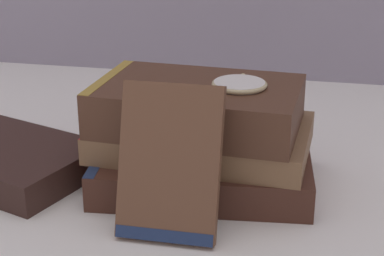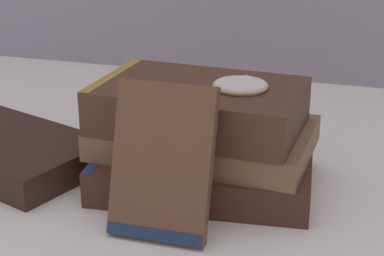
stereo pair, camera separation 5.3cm
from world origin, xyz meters
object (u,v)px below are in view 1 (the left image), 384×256
at_px(book_leaning_front, 170,168).
at_px(reading_glasses, 171,133).
at_px(book_flat_bottom, 199,169).
at_px(book_flat_top, 193,105).
at_px(book_flat_middle, 198,137).
at_px(pocket_watch, 239,84).

height_order(book_leaning_front, reading_glasses, book_leaning_front).
distance_m(book_leaning_front, reading_glasses, 0.26).
bearing_deg(book_flat_bottom, book_flat_top, 139.90).
bearing_deg(reading_glasses, book_flat_top, -54.50).
relative_size(book_flat_middle, book_flat_top, 1.06).
relative_size(book_flat_middle, book_leaning_front, 1.64).
bearing_deg(book_flat_middle, book_flat_bottom, -71.94).
height_order(book_flat_middle, reading_glasses, book_flat_middle).
distance_m(book_flat_top, pocket_watch, 0.06).
xyz_separation_m(book_flat_middle, reading_glasses, (-0.06, 0.13, -0.05)).
height_order(book_flat_middle, book_flat_top, book_flat_top).
relative_size(book_flat_bottom, pocket_watch, 4.00).
relative_size(book_flat_bottom, book_leaning_front, 1.70).
bearing_deg(book_leaning_front, book_flat_bottom, 86.02).
distance_m(book_flat_bottom, book_flat_middle, 0.04).
height_order(book_flat_bottom, book_flat_top, book_flat_top).
relative_size(book_flat_bottom, book_flat_top, 1.11).
height_order(book_flat_bottom, book_leaning_front, book_leaning_front).
xyz_separation_m(book_flat_bottom, book_leaning_front, (-0.01, -0.11, 0.05)).
bearing_deg(reading_glasses, pocket_watch, -38.97).
bearing_deg(reading_glasses, book_flat_bottom, -52.55).
xyz_separation_m(book_flat_middle, book_leaning_front, (-0.00, -0.12, 0.02)).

